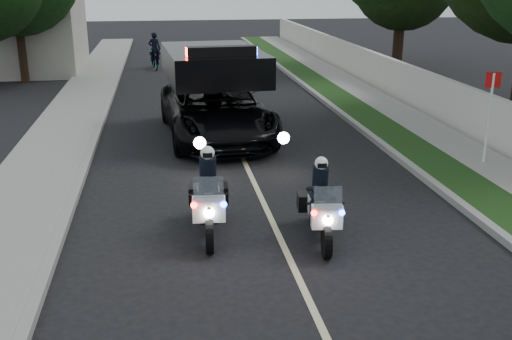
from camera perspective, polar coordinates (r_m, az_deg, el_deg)
The scene contains 16 objects.
curb_right at distance 18.17m, azimuth 11.35°, elevation 2.59°, with size 0.20×60.00×0.15m, color gray.
grass_verge at distance 18.42m, azimuth 13.40°, elevation 2.66°, with size 1.20×60.00×0.16m, color #193814.
sidewalk_right at distance 18.95m, azimuth 17.05°, elevation 2.78°, with size 1.40×60.00×0.16m, color gray.
property_wall at distance 19.25m, azimuth 19.93°, elevation 4.78°, with size 0.22×60.00×1.50m, color beige.
curb_left at distance 17.21m, azimuth -15.26°, elevation 1.44°, with size 0.20×60.00×0.15m, color gray.
sidewalk_left at distance 17.38m, azimuth -18.87°, elevation 1.26°, with size 2.00×60.00×0.16m, color gray.
lane_marking at distance 17.24m, azimuth -1.59°, elevation 1.86°, with size 0.12×50.00×0.01m, color #BFB78C.
police_moto_left at distance 11.86m, azimuth -4.36°, elevation -5.88°, with size 0.70×2.01×1.71m, color white, non-canonical shape.
police_moto_right at distance 11.64m, azimuth 5.97°, elevation -6.40°, with size 0.65×1.86×1.58m, color white, non-canonical shape.
police_suv at distance 18.64m, azimuth -3.70°, elevation 3.05°, with size 2.93×6.33×3.08m, color black.
bicycle at distance 32.76m, azimuth -9.36°, elevation 9.32°, with size 0.66×1.89×0.99m, color black.
cyclist at distance 32.76m, azimuth -9.36°, elevation 9.32°, with size 0.60×0.40×1.66m, color black.
sign_post at distance 16.75m, azimuth 20.40°, elevation 0.21°, with size 0.40×0.40×2.54m, color #A6210B, non-canonical shape.
tree_right_d at distance 33.31m, azimuth 12.81°, elevation 9.26°, with size 6.72×6.72×11.20m, color #173812, non-canonical shape.
tree_right_e at distance 33.27m, azimuth 13.11°, elevation 9.23°, with size 5.34×5.34×8.89m, color black, non-canonical shape.
tree_left_near at distance 30.09m, azimuth -20.70°, elevation 7.66°, with size 5.71×5.71×9.52m, color #153612, non-canonical shape.
Camera 1 is at (-2.07, -6.43, 4.78)m, focal length 42.86 mm.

